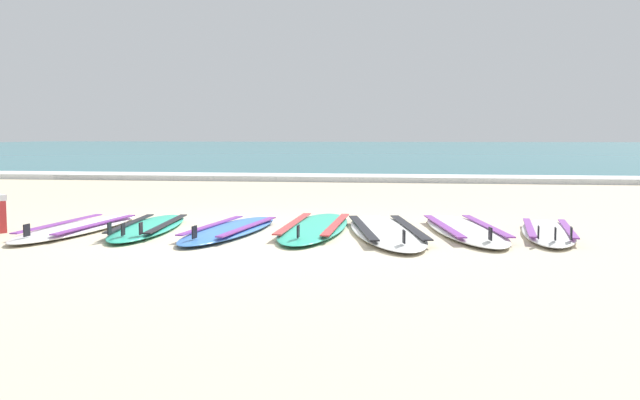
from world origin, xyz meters
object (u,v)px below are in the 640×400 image
surfboard_2 (230,230)px  surfboard_5 (464,229)px  surfboard_3 (315,227)px  surfboard_0 (79,227)px  surfboard_1 (149,227)px  surfboard_6 (548,232)px  surfboard_4 (386,231)px

surfboard_2 → surfboard_5: (2.29, 0.34, -0.00)m
surfboard_2 → surfboard_3: 0.85m
surfboard_0 → surfboard_2: (1.56, 0.06, 0.00)m
surfboard_0 → surfboard_5: size_ratio=0.92×
surfboard_0 → surfboard_5: (3.84, 0.40, -0.00)m
surfboard_1 → surfboard_6: same height
surfboard_1 → surfboard_2: same height
surfboard_2 → surfboard_6: bearing=4.9°
surfboard_4 → surfboard_6: size_ratio=1.31×
surfboard_0 → surfboard_6: (4.63, 0.32, 0.00)m
surfboard_0 → surfboard_3: bearing=8.3°
surfboard_0 → surfboard_1: same height
surfboard_2 → surfboard_5: size_ratio=0.89×
surfboard_1 → surfboard_6: 3.95m
surfboard_3 → surfboard_5: (1.49, 0.05, 0.00)m
surfboard_6 → surfboard_5: bearing=174.6°
surfboard_0 → surfboard_2: same height
surfboard_3 → surfboard_1: bearing=-172.6°
surfboard_3 → surfboard_6: size_ratio=1.21×
surfboard_1 → surfboard_4: (2.39, 0.06, -0.00)m
surfboard_2 → surfboard_3: (0.80, 0.28, -0.00)m
surfboard_2 → surfboard_5: same height
surfboard_1 → surfboard_4: bearing=1.5°
surfboard_2 → surfboard_4: same height
surfboard_1 → surfboard_6: (3.94, 0.20, 0.00)m
surfboard_3 → surfboard_5: size_ratio=0.99×
surfboard_4 → surfboard_5: same height
surfboard_0 → surfboard_2: bearing=2.2°
surfboard_4 → surfboard_5: size_ratio=1.08×
surfboard_0 → surfboard_4: 3.08m
surfboard_2 → surfboard_6: (3.08, 0.26, 0.00)m
surfboard_0 → surfboard_1: bearing=10.4°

